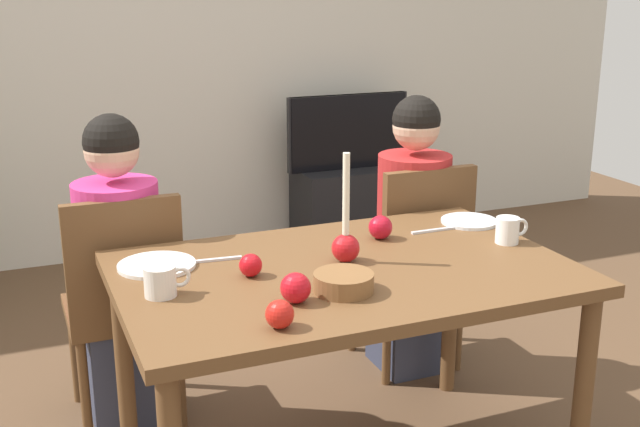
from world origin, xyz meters
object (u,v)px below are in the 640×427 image
(candle_centerpiece, at_px, (346,240))
(apple_by_left_plate, at_px, (380,227))
(dining_table, at_px, (344,292))
(plate_right, at_px, (469,221))
(apple_by_right_mug, at_px, (251,265))
(person_right_child, at_px, (412,240))
(bowl_walnuts, at_px, (344,282))
(chair_right, at_px, (416,255))
(plate_left, at_px, (157,265))
(mug_right, at_px, (508,230))
(person_left_child, at_px, (121,279))
(tv, at_px, (348,132))
(mug_left, at_px, (161,281))
(apple_far_edge, at_px, (296,288))
(apple_near_candle, at_px, (280,314))
(chair_left, at_px, (124,297))
(tv_stand, at_px, (347,205))

(candle_centerpiece, distance_m, apple_by_left_plate, 0.27)
(dining_table, bearing_deg, plate_right, 22.62)
(apple_by_right_mug, bearing_deg, person_right_child, 34.17)
(person_right_child, relative_size, bowl_walnuts, 6.72)
(chair_right, bearing_deg, plate_left, -161.39)
(chair_right, height_order, bowl_walnuts, chair_right)
(bowl_walnuts, bearing_deg, apple_by_left_plate, 51.52)
(plate_right, distance_m, mug_right, 0.25)
(person_left_child, bearing_deg, plate_right, -17.51)
(person_left_child, relative_size, plate_right, 5.68)
(tv, distance_m, apple_by_left_plate, 2.24)
(mug_left, bearing_deg, bowl_walnuts, -18.85)
(tv, relative_size, plate_left, 3.26)
(mug_left, relative_size, mug_right, 1.09)
(chair_right, distance_m, apple_far_edge, 1.20)
(apple_by_left_plate, bearing_deg, apple_far_edge, -138.25)
(bowl_walnuts, distance_m, apple_far_edge, 0.16)
(person_left_child, bearing_deg, apple_near_candle, -75.21)
(chair_left, distance_m, plate_right, 1.29)
(apple_by_left_plate, xyz_separation_m, apple_far_edge, (-0.47, -0.42, 0.00))
(tv_stand, relative_size, plate_right, 3.10)
(chair_right, xyz_separation_m, candle_centerpiece, (-0.57, -0.56, 0.31))
(person_right_child, bearing_deg, apple_near_candle, -133.40)
(apple_far_edge, bearing_deg, plate_right, 28.39)
(apple_by_right_mug, bearing_deg, person_left_child, 116.70)
(plate_left, distance_m, apple_far_edge, 0.53)
(plate_left, distance_m, bowl_walnuts, 0.61)
(tv, height_order, apple_by_left_plate, tv)
(chair_right, bearing_deg, tv, 75.00)
(mug_right, relative_size, bowl_walnuts, 0.70)
(chair_left, distance_m, mug_right, 1.38)
(mug_left, distance_m, apple_far_edge, 0.38)
(person_left_child, bearing_deg, plate_left, -82.16)
(bowl_walnuts, xyz_separation_m, apple_by_left_plate, (0.31, 0.39, 0.01))
(tv, bearing_deg, apple_by_left_plate, -111.45)
(chair_right, bearing_deg, apple_near_candle, -134.35)
(apple_near_candle, height_order, apple_far_edge, apple_far_edge)
(person_left_child, relative_size, bowl_walnuts, 6.72)
(dining_table, relative_size, chair_right, 1.56)
(plate_left, bearing_deg, person_left_child, 97.84)
(bowl_walnuts, bearing_deg, person_right_child, 50.36)
(plate_left, relative_size, apple_by_right_mug, 3.44)
(plate_left, xyz_separation_m, apple_by_right_mug, (0.25, -0.19, 0.03))
(person_left_child, relative_size, candle_centerpiece, 3.33)
(mug_left, bearing_deg, tv_stand, 54.98)
(tv_stand, bearing_deg, tv, 90.00)
(person_left_child, bearing_deg, person_right_child, 0.00)
(person_right_child, bearing_deg, apple_by_right_mug, -145.83)
(chair_left, distance_m, plate_left, 0.46)
(chair_right, xyz_separation_m, plate_left, (-1.14, -0.38, 0.24))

